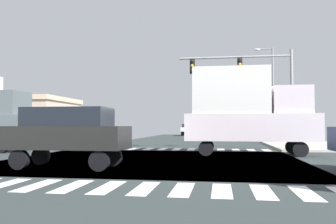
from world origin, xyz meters
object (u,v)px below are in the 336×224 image
object	(u,v)px
sedan_trailing_1	(187,129)
bank_building	(10,120)
traffic_signal_mast	(247,76)
box_truck_crossing_1	(246,109)
street_lamp	(270,87)
suv_farside_2	(68,132)

from	to	relation	value
sedan_trailing_1	bank_building	bearing A→B (deg)	60.40
traffic_signal_mast	bank_building	xyz separation A→B (m)	(-21.41, 6.38, -2.82)
sedan_trailing_1	box_truck_crossing_1	bearing A→B (deg)	100.68
traffic_signal_mast	bank_building	world-z (taller)	traffic_signal_mast
street_lamp	box_truck_crossing_1	bearing A→B (deg)	-103.91
traffic_signal_mast	box_truck_crossing_1	world-z (taller)	traffic_signal_mast
street_lamp	box_truck_crossing_1	world-z (taller)	street_lamp
suv_farside_2	sedan_trailing_1	world-z (taller)	suv_farside_2
traffic_signal_mast	bank_building	size ratio (longest dim) A/B	0.58
street_lamp	box_truck_crossing_1	distance (m)	13.39
box_truck_crossing_1	traffic_signal_mast	bearing A→B (deg)	174.92
suv_farside_2	box_truck_crossing_1	xyz separation A→B (m)	(7.31, 7.00, 1.17)
suv_farside_2	sedan_trailing_1	bearing A→B (deg)	-0.88
box_truck_crossing_1	bank_building	bearing A→B (deg)	-115.28
traffic_signal_mast	suv_farside_2	distance (m)	13.52
bank_building	box_truck_crossing_1	size ratio (longest dim) A/B	1.80
traffic_signal_mast	sedan_trailing_1	world-z (taller)	traffic_signal_mast
box_truck_crossing_1	sedan_trailing_1	world-z (taller)	box_truck_crossing_1
bank_building	box_truck_crossing_1	distance (m)	23.33
box_truck_crossing_1	sedan_trailing_1	xyz separation A→B (m)	(-6.67, 35.36, -1.45)
traffic_signal_mast	sedan_trailing_1	distance (m)	32.75
bank_building	suv_farside_2	xyz separation A→B (m)	(13.78, -16.96, -0.72)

